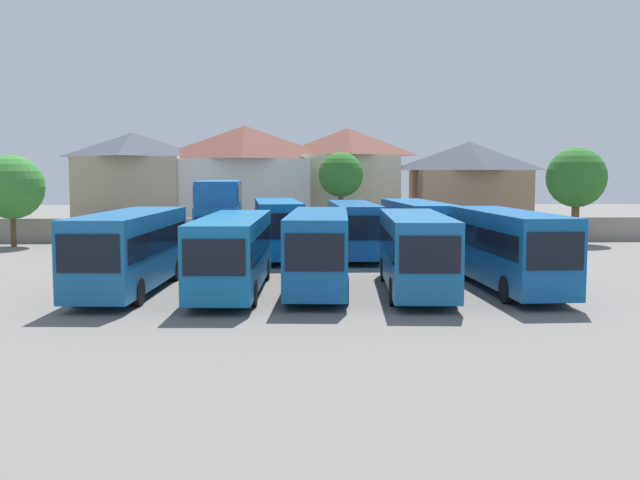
{
  "coord_description": "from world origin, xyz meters",
  "views": [
    {
      "loc": [
        -1.26,
        -31.66,
        5.14
      ],
      "look_at": [
        0.0,
        3.0,
        1.98
      ],
      "focal_mm": 41.44,
      "sensor_mm": 36.0,
      "label": 1
    }
  ],
  "objects_px": {
    "tree_behind_wall": "(341,175)",
    "bus_5": "(507,245)",
    "bus_2": "(233,249)",
    "house_terrace_right": "(348,179)",
    "bus_8": "(354,226)",
    "house_terrace_far_right": "(469,187)",
    "tree_right_of_lot": "(576,178)",
    "bus_1": "(131,247)",
    "tree_left_of_lot": "(12,187)",
    "bus_6": "(220,214)",
    "house_terrace_centre": "(245,179)",
    "bus_4": "(415,248)",
    "bus_7": "(277,225)",
    "house_terrace_left": "(134,183)",
    "bus_9": "(416,225)",
    "bus_3": "(319,246)"
  },
  "relations": [
    {
      "from": "bus_2",
      "to": "bus_7",
      "type": "height_order",
      "value": "bus_7"
    },
    {
      "from": "bus_1",
      "to": "bus_8",
      "type": "height_order",
      "value": "bus_1"
    },
    {
      "from": "bus_8",
      "to": "tree_left_of_lot",
      "type": "bearing_deg",
      "value": -108.29
    },
    {
      "from": "bus_1",
      "to": "tree_behind_wall",
      "type": "bearing_deg",
      "value": 160.3
    },
    {
      "from": "house_terrace_left",
      "to": "bus_6",
      "type": "bearing_deg",
      "value": -62.92
    },
    {
      "from": "bus_5",
      "to": "house_terrace_left",
      "type": "bearing_deg",
      "value": -145.7
    },
    {
      "from": "tree_left_of_lot",
      "to": "tree_right_of_lot",
      "type": "bearing_deg",
      "value": 1.43
    },
    {
      "from": "bus_6",
      "to": "house_terrace_centre",
      "type": "relative_size",
      "value": 1.05
    },
    {
      "from": "bus_2",
      "to": "house_terrace_far_right",
      "type": "height_order",
      "value": "house_terrace_far_right"
    },
    {
      "from": "house_terrace_right",
      "to": "tree_right_of_lot",
      "type": "xyz_separation_m",
      "value": [
        15.78,
        -10.77,
        0.2
      ]
    },
    {
      "from": "bus_8",
      "to": "tree_behind_wall",
      "type": "relative_size",
      "value": 1.57
    },
    {
      "from": "house_terrace_left",
      "to": "house_terrace_centre",
      "type": "bearing_deg",
      "value": -2.08
    },
    {
      "from": "house_terrace_left",
      "to": "tree_behind_wall",
      "type": "bearing_deg",
      "value": -16.98
    },
    {
      "from": "tree_behind_wall",
      "to": "bus_5",
      "type": "bearing_deg",
      "value": -77.51
    },
    {
      "from": "tree_right_of_lot",
      "to": "bus_3",
      "type": "bearing_deg",
      "value": -132.92
    },
    {
      "from": "bus_2",
      "to": "house_terrace_centre",
      "type": "height_order",
      "value": "house_terrace_centre"
    },
    {
      "from": "bus_4",
      "to": "bus_7",
      "type": "relative_size",
      "value": 1.03
    },
    {
      "from": "house_terrace_right",
      "to": "bus_8",
      "type": "bearing_deg",
      "value": -93.17
    },
    {
      "from": "tree_left_of_lot",
      "to": "bus_3",
      "type": "bearing_deg",
      "value": -44.0
    },
    {
      "from": "bus_7",
      "to": "tree_behind_wall",
      "type": "relative_size",
      "value": 1.56
    },
    {
      "from": "bus_5",
      "to": "house_terrace_centre",
      "type": "relative_size",
      "value": 0.96
    },
    {
      "from": "house_terrace_left",
      "to": "tree_right_of_lot",
      "type": "height_order",
      "value": "house_terrace_left"
    },
    {
      "from": "bus_5",
      "to": "house_terrace_far_right",
      "type": "distance_m",
      "value": 30.79
    },
    {
      "from": "tree_right_of_lot",
      "to": "bus_8",
      "type": "bearing_deg",
      "value": -154.02
    },
    {
      "from": "bus_2",
      "to": "house_terrace_right",
      "type": "distance_m",
      "value": 32.77
    },
    {
      "from": "bus_4",
      "to": "house_terrace_far_right",
      "type": "distance_m",
      "value": 32.23
    },
    {
      "from": "house_terrace_far_right",
      "to": "tree_right_of_lot",
      "type": "relative_size",
      "value": 1.37
    },
    {
      "from": "bus_1",
      "to": "tree_right_of_lot",
      "type": "height_order",
      "value": "tree_right_of_lot"
    },
    {
      "from": "house_terrace_far_right",
      "to": "tree_right_of_lot",
      "type": "xyz_separation_m",
      "value": [
        5.64,
        -9.23,
        0.81
      ]
    },
    {
      "from": "bus_4",
      "to": "house_terrace_right",
      "type": "distance_m",
      "value": 32.35
    },
    {
      "from": "bus_3",
      "to": "bus_4",
      "type": "distance_m",
      "value": 4.17
    },
    {
      "from": "bus_5",
      "to": "tree_behind_wall",
      "type": "height_order",
      "value": "tree_behind_wall"
    },
    {
      "from": "bus_2",
      "to": "house_terrace_far_right",
      "type": "xyz_separation_m",
      "value": [
        17.46,
        30.28,
        2.08
      ]
    },
    {
      "from": "bus_1",
      "to": "bus_4",
      "type": "distance_m",
      "value": 12.25
    },
    {
      "from": "bus_2",
      "to": "tree_behind_wall",
      "type": "xyz_separation_m",
      "value": [
        6.31,
        25.55,
        3.1
      ]
    },
    {
      "from": "bus_1",
      "to": "house_terrace_far_right",
      "type": "bearing_deg",
      "value": 147.21
    },
    {
      "from": "tree_behind_wall",
      "to": "bus_2",
      "type": "bearing_deg",
      "value": -103.88
    },
    {
      "from": "bus_4",
      "to": "tree_left_of_lot",
      "type": "distance_m",
      "value": 32.13
    },
    {
      "from": "bus_4",
      "to": "house_terrace_far_right",
      "type": "relative_size",
      "value": 1.14
    },
    {
      "from": "tree_behind_wall",
      "to": "house_terrace_centre",
      "type": "bearing_deg",
      "value": 147.78
    },
    {
      "from": "house_terrace_centre",
      "to": "tree_behind_wall",
      "type": "height_order",
      "value": "house_terrace_centre"
    },
    {
      "from": "bus_9",
      "to": "tree_left_of_lot",
      "type": "distance_m",
      "value": 27.97
    },
    {
      "from": "bus_1",
      "to": "house_terrace_right",
      "type": "bearing_deg",
      "value": 162.86
    },
    {
      "from": "house_terrace_left",
      "to": "tree_left_of_lot",
      "type": "distance_m",
      "value": 12.32
    },
    {
      "from": "bus_8",
      "to": "tree_right_of_lot",
      "type": "bearing_deg",
      "value": 115.01
    },
    {
      "from": "house_terrace_right",
      "to": "tree_left_of_lot",
      "type": "xyz_separation_m",
      "value": [
        -24.15,
        -11.77,
        -0.42
      ]
    },
    {
      "from": "bus_1",
      "to": "tree_left_of_lot",
      "type": "bearing_deg",
      "value": -144.85
    },
    {
      "from": "bus_8",
      "to": "house_terrace_right",
      "type": "relative_size",
      "value": 1.18
    },
    {
      "from": "house_terrace_right",
      "to": "house_terrace_far_right",
      "type": "height_order",
      "value": "house_terrace_right"
    },
    {
      "from": "house_terrace_right",
      "to": "house_terrace_centre",
      "type": "bearing_deg",
      "value": -170.85
    }
  ]
}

